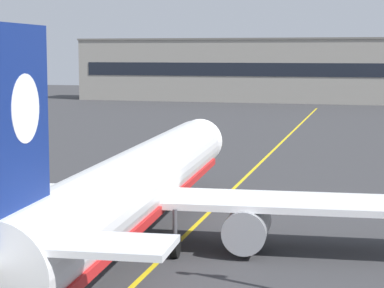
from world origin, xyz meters
TOP-DOWN VIEW (x-y plane):
  - taxiway_centreline at (0.00, 30.00)m, footprint 8.58×179.82m
  - airliner_foreground at (-1.24, 12.62)m, footprint 32.31×41.52m
  - safety_cone_by_nose_gear at (0.09, 28.71)m, footprint 0.44×0.44m
  - terminal_building at (1.68, 137.51)m, footprint 120.75×12.40m

SIDE VIEW (x-z plane):
  - taxiway_centreline at x=0.00m, z-range 0.00..0.01m
  - safety_cone_by_nose_gear at x=0.09m, z-range -0.02..0.53m
  - airliner_foreground at x=-1.24m, z-range -2.46..9.19m
  - terminal_building at x=1.68m, z-range 0.01..13.60m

